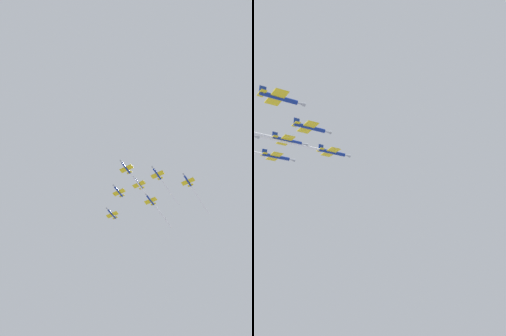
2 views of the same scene
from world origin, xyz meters
The scene contains 4 objects.
jet_lead centered at (8.76, -23.59, 171.99)m, with size 23.48×41.81×2.48m.
jet_port_inner centered at (-8.80, -26.15, 172.08)m, with size 19.09×33.58×2.48m.
jet_starboard_inner centered at (20.08, -32.71, 171.96)m, with size 9.02×11.45×2.48m.
jet_center_rear centered at (25.95, -52.03, 170.81)m, with size 9.02×11.45×2.48m.
Camera 2 is at (91.60, -119.19, 121.07)m, focal length 44.80 mm.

